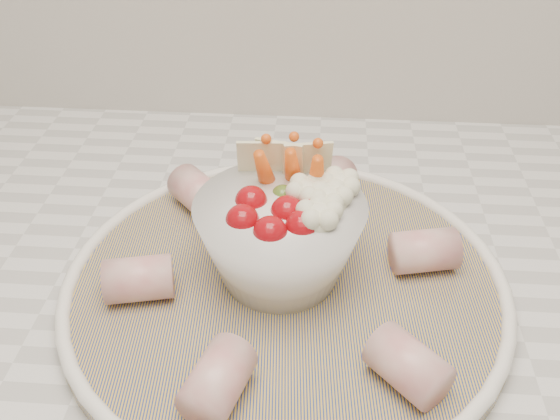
{
  "coord_description": "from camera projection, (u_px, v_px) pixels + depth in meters",
  "views": [
    {
      "loc": [
        -0.05,
        1.03,
        1.3
      ],
      "look_at": [
        -0.09,
        1.43,
        1.0
      ],
      "focal_mm": 40.0,
      "sensor_mm": 36.0,
      "label": 1
    }
  ],
  "objects": [
    {
      "name": "cured_meat_rolls",
      "position": [
        286.0,
        264.0,
        0.52
      ],
      "size": [
        0.3,
        0.31,
        0.04
      ],
      "color": "#C1585A",
      "rests_on": "serving_platter"
    },
    {
      "name": "serving_platter",
      "position": [
        285.0,
        284.0,
        0.53
      ],
      "size": [
        0.4,
        0.4,
        0.02
      ],
      "color": "navy",
      "rests_on": "kitchen_counter"
    },
    {
      "name": "veggie_bowl",
      "position": [
        283.0,
        234.0,
        0.51
      ],
      "size": [
        0.14,
        0.14,
        0.11
      ],
      "color": "white",
      "rests_on": "serving_platter"
    }
  ]
}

